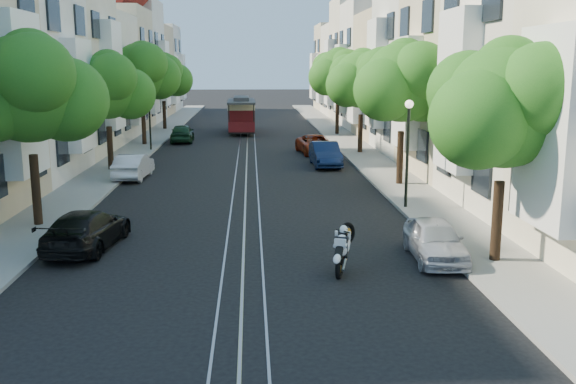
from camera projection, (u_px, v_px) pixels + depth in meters
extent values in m
plane|color=black|center=(247.00, 140.00, 48.33)|extent=(200.00, 200.00, 0.00)
cube|color=gray|center=(343.00, 139.00, 48.73)|extent=(2.50, 80.00, 0.12)
cube|color=gray|center=(150.00, 140.00, 47.91)|extent=(2.50, 80.00, 0.12)
cube|color=gray|center=(240.00, 140.00, 48.30)|extent=(0.06, 80.00, 0.02)
cube|color=gray|center=(247.00, 140.00, 48.33)|extent=(0.06, 80.00, 0.02)
cube|color=gray|center=(255.00, 140.00, 48.36)|extent=(0.06, 80.00, 0.02)
cube|color=tan|center=(247.00, 140.00, 48.33)|extent=(0.08, 80.00, 0.01)
cube|color=white|center=(556.00, 128.00, 16.69)|extent=(0.90, 3.04, 5.23)
cube|color=silver|center=(558.00, 67.00, 24.44)|extent=(7.00, 8.00, 11.00)
cube|color=white|center=(459.00, 91.00, 24.39)|extent=(0.90, 3.04, 6.05)
cube|color=beige|center=(483.00, 77.00, 32.37)|extent=(7.00, 8.00, 10.00)
cube|color=white|center=(408.00, 93.00, 32.31)|extent=(0.90, 3.04, 5.50)
cube|color=silver|center=(438.00, 58.00, 40.01)|extent=(7.00, 8.00, 12.00)
cube|color=white|center=(377.00, 74.00, 39.98)|extent=(0.90, 3.04, 6.60)
cube|color=#C6B28C|center=(407.00, 79.00, 48.13)|extent=(7.00, 8.00, 9.00)
cube|color=white|center=(356.00, 89.00, 48.06)|extent=(0.90, 3.04, 4.95)
cube|color=white|center=(385.00, 69.00, 55.82)|extent=(7.00, 8.00, 10.50)
cube|color=white|center=(341.00, 78.00, 55.76)|extent=(0.90, 3.04, 5.78)
cube|color=beige|center=(368.00, 63.00, 63.55)|extent=(7.00, 8.00, 11.50)
cube|color=white|center=(330.00, 72.00, 63.52)|extent=(0.90, 3.04, 6.32)
cube|color=silver|center=(355.00, 72.00, 71.58)|extent=(7.00, 8.00, 9.50)
cube|color=white|center=(321.00, 79.00, 71.51)|extent=(0.90, 3.04, 5.23)
cube|color=beige|center=(345.00, 69.00, 79.36)|extent=(7.00, 8.00, 10.00)
cube|color=white|center=(314.00, 76.00, 79.30)|extent=(0.90, 3.04, 5.50)
cube|color=white|center=(19.00, 94.00, 23.48)|extent=(0.90, 3.04, 5.93)
cube|color=white|center=(78.00, 95.00, 31.39)|extent=(0.90, 3.04, 5.39)
cube|color=beige|center=(47.00, 60.00, 38.66)|extent=(7.00, 8.00, 11.76)
cube|color=white|center=(111.00, 75.00, 39.06)|extent=(0.90, 3.04, 6.47)
cube|color=silver|center=(82.00, 81.00, 46.78)|extent=(7.00, 8.00, 8.82)
cube|color=white|center=(135.00, 91.00, 47.14)|extent=(0.90, 3.04, 4.85)
cube|color=beige|center=(106.00, 70.00, 54.47)|extent=(7.00, 8.00, 10.29)
cube|color=white|center=(151.00, 80.00, 54.85)|extent=(0.90, 3.04, 5.66)
cube|color=silver|center=(124.00, 64.00, 62.21)|extent=(7.00, 8.00, 11.27)
cube|color=white|center=(164.00, 73.00, 62.60)|extent=(0.90, 3.04, 6.20)
cube|color=#C6B28C|center=(138.00, 73.00, 70.23)|extent=(7.00, 8.00, 9.31)
cube|color=white|center=(173.00, 80.00, 70.59)|extent=(0.90, 3.04, 5.12)
cube|color=white|center=(149.00, 70.00, 78.02)|extent=(7.00, 8.00, 9.80)
cube|color=white|center=(181.00, 77.00, 78.39)|extent=(0.90, 3.04, 5.39)
cylinder|color=black|center=(497.00, 221.00, 18.14)|extent=(0.30, 0.30, 2.27)
sphere|color=#175615|center=(504.00, 107.00, 17.51)|extent=(3.38, 3.38, 3.38)
sphere|color=#175615|center=(535.00, 119.00, 18.14)|extent=(2.70, 2.70, 2.70)
sphere|color=#175615|center=(479.00, 120.00, 16.83)|extent=(2.64, 2.64, 2.64)
sphere|color=#175615|center=(509.00, 73.00, 17.44)|extent=(2.03, 2.03, 2.03)
cylinder|color=black|center=(400.00, 157.00, 29.87)|extent=(0.30, 0.30, 2.45)
sphere|color=#175615|center=(403.00, 82.00, 29.20)|extent=(3.64, 3.64, 3.64)
sphere|color=#175615|center=(423.00, 91.00, 29.83)|extent=(2.91, 2.91, 2.91)
sphere|color=#175615|center=(385.00, 89.00, 28.52)|extent=(2.84, 2.84, 2.84)
sphere|color=#175615|center=(405.00, 62.00, 29.12)|extent=(2.18, 2.18, 2.18)
cylinder|color=black|center=(360.00, 133.00, 40.65)|extent=(0.30, 0.30, 2.38)
sphere|color=#175615|center=(361.00, 80.00, 39.99)|extent=(3.54, 3.54, 3.54)
sphere|color=#175615|center=(377.00, 86.00, 40.62)|extent=(2.83, 2.83, 2.83)
sphere|color=#175615|center=(348.00, 85.00, 39.31)|extent=(2.76, 2.76, 2.76)
sphere|color=#175615|center=(363.00, 65.00, 39.92)|extent=(2.12, 2.12, 2.12)
cylinder|color=black|center=(337.00, 118.00, 51.41)|extent=(0.30, 0.30, 2.52)
sphere|color=#175615|center=(338.00, 73.00, 50.71)|extent=(3.74, 3.74, 3.74)
sphere|color=#175615|center=(351.00, 78.00, 51.34)|extent=(3.00, 3.00, 3.00)
sphere|color=#175615|center=(327.00, 77.00, 50.03)|extent=(2.92, 2.92, 2.92)
sphere|color=#175615|center=(339.00, 61.00, 50.64)|extent=(2.25, 2.25, 2.25)
cylinder|color=black|center=(36.00, 190.00, 22.20)|extent=(0.30, 0.30, 2.45)
sphere|color=#175615|center=(28.00, 88.00, 21.52)|extent=(3.64, 3.64, 3.64)
sphere|color=#175615|center=(66.00, 100.00, 22.15)|extent=(2.91, 2.91, 2.91)
sphere|color=#175615|center=(30.00, 61.00, 21.45)|extent=(2.18, 2.18, 2.18)
cylinder|color=black|center=(110.00, 148.00, 33.97)|extent=(0.30, 0.30, 2.27)
sphere|color=#175615|center=(107.00, 86.00, 33.34)|extent=(3.38, 3.38, 3.38)
sphere|color=#175615|center=(130.00, 94.00, 33.97)|extent=(2.70, 2.70, 2.70)
sphere|color=#175615|center=(85.00, 93.00, 32.66)|extent=(2.64, 2.64, 2.64)
sphere|color=#175615|center=(108.00, 69.00, 33.27)|extent=(2.03, 2.03, 2.03)
cylinder|color=black|center=(144.00, 125.00, 44.70)|extent=(0.30, 0.30, 2.62)
sphere|color=#175615|center=(141.00, 71.00, 43.98)|extent=(3.90, 3.90, 3.90)
sphere|color=#175615|center=(159.00, 77.00, 44.61)|extent=(3.12, 3.12, 3.12)
sphere|color=#175615|center=(126.00, 76.00, 43.30)|extent=(3.04, 3.04, 3.04)
sphere|color=#175615|center=(142.00, 58.00, 43.90)|extent=(2.34, 2.34, 2.34)
cylinder|color=black|center=(164.00, 115.00, 55.50)|extent=(0.30, 0.30, 2.38)
sphere|color=#175615|center=(163.00, 75.00, 54.84)|extent=(3.54, 3.54, 3.54)
sphere|color=#175615|center=(177.00, 80.00, 55.47)|extent=(2.83, 2.83, 2.83)
sphere|color=#175615|center=(151.00, 79.00, 54.16)|extent=(2.76, 2.76, 2.76)
sphere|color=#175615|center=(164.00, 65.00, 54.76)|extent=(2.12, 2.12, 2.12)
cylinder|color=black|center=(407.00, 156.00, 24.78)|extent=(0.12, 0.12, 4.00)
sphere|color=#FFF2CC|center=(409.00, 104.00, 24.38)|extent=(0.32, 0.32, 0.32)
cylinder|color=black|center=(150.00, 119.00, 41.68)|extent=(0.12, 0.12, 4.00)
sphere|color=#FFF2CC|center=(148.00, 88.00, 41.29)|extent=(0.32, 0.32, 0.32)
torus|color=black|center=(339.00, 267.00, 17.14)|extent=(0.34, 0.70, 0.69)
torus|color=black|center=(347.00, 234.00, 18.06)|extent=(0.58, 0.54, 0.67)
ellipsoid|color=white|center=(343.00, 245.00, 17.53)|extent=(0.67, 1.02, 0.82)
ellipsoid|color=white|center=(342.00, 241.00, 17.27)|extent=(0.48, 0.60, 0.46)
cube|color=black|center=(339.00, 252.00, 16.95)|extent=(0.34, 0.52, 0.34)
cube|color=silver|center=(341.00, 241.00, 17.24)|extent=(0.45, 0.58, 0.22)
sphere|color=black|center=(343.00, 235.00, 17.51)|extent=(0.24, 0.24, 0.24)
cube|color=black|center=(242.00, 128.00, 53.47)|extent=(2.12, 7.11, 0.27)
cube|color=#500D10|center=(241.00, 115.00, 53.27)|extent=(2.18, 4.45, 2.13)
cube|color=beige|center=(241.00, 105.00, 53.11)|extent=(2.22, 4.50, 0.53)
cube|color=#2D2D30|center=(241.00, 101.00, 53.04)|extent=(2.30, 7.11, 0.16)
cube|color=#2D2D30|center=(241.00, 98.00, 53.00)|extent=(1.29, 4.00, 0.31)
imported|color=#AFB1BB|center=(435.00, 240.00, 18.63)|extent=(1.56, 3.57, 1.20)
imported|color=#0B193B|center=(325.00, 154.00, 35.79)|extent=(1.54, 4.14, 1.35)
imported|color=#97290D|center=(316.00, 145.00, 40.70)|extent=(2.53, 4.57, 1.21)
imported|color=black|center=(87.00, 229.00, 19.74)|extent=(2.24, 4.40, 1.22)
imported|color=silver|center=(133.00, 166.00, 31.92)|extent=(1.55, 3.87, 1.25)
imported|color=#163820|center=(182.00, 133.00, 46.86)|extent=(1.70, 3.99, 1.34)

